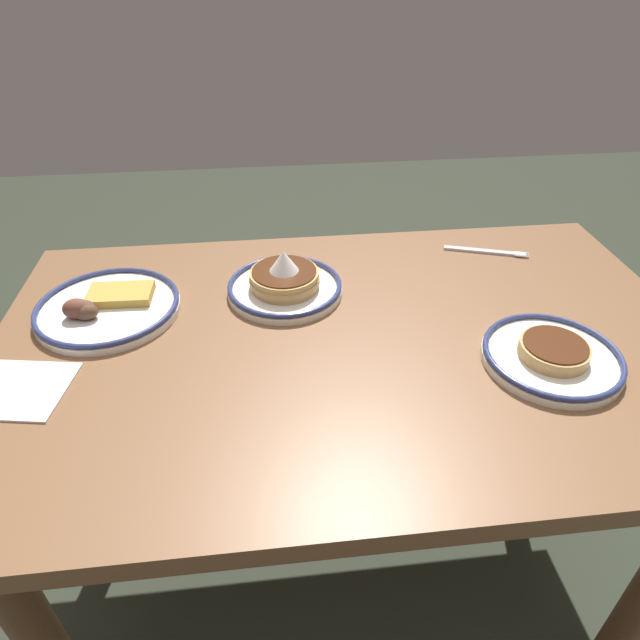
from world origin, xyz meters
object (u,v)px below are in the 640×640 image
Objects in this scene: paper_napkin at (21,390)px; fork_near at (486,251)px; plate_center_pancakes at (106,307)px; plate_near_main at (285,283)px; plate_far_companion at (552,355)px.

fork_near reaches higher than paper_napkin.
plate_near_main is at bearing -174.35° from plate_center_pancakes.
plate_near_main is 1.59× the size of paper_napkin.
fork_near is (-0.93, -0.37, 0.00)m from paper_napkin.
paper_napkin is at bearing 28.89° from plate_near_main.
plate_near_main is 0.53m from plate_far_companion.
fork_near is (-0.83, -0.15, -0.01)m from plate_center_pancakes.
plate_far_companion is at bearing 85.48° from fork_near.
fork_near is at bearing -158.42° from paper_napkin.
plate_near_main is 0.49m from fork_near.
plate_far_companion is at bearing 178.13° from paper_napkin.
plate_center_pancakes is 1.16× the size of plate_far_companion.
plate_near_main reaches higher than plate_center_pancakes.
plate_near_main is 0.86× the size of plate_center_pancakes.
plate_near_main is 1.00× the size of plate_far_companion.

